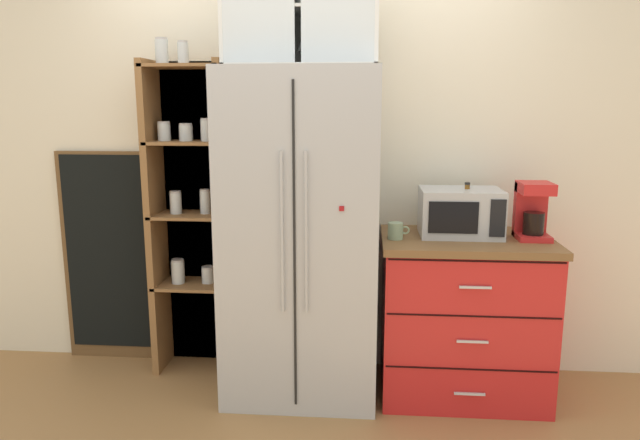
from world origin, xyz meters
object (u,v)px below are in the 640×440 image
coffee_maker (532,210)px  mug_navy (466,226)px  refrigerator (302,236)px  bottle_amber (466,212)px  mug_sage (396,231)px  microwave (460,212)px  chalkboard_menu (109,256)px

coffee_maker → mug_navy: size_ratio=2.71×
refrigerator → bottle_amber: (0.91, 0.08, 0.13)m
mug_sage → bottle_amber: 0.42m
mug_sage → mug_navy: size_ratio=1.02×
microwave → bottle_amber: 0.03m
microwave → chalkboard_menu: size_ratio=0.33×
refrigerator → mug_sage: bearing=-5.3°
mug_sage → chalkboard_menu: (-1.79, 0.36, -0.28)m
mug_navy → bottle_amber: bearing=110.1°
bottle_amber → mug_navy: bearing=-69.9°
coffee_maker → mug_sage: coffee_maker is taller
mug_navy → bottle_amber: bottle_amber is taller
refrigerator → bottle_amber: bearing=5.3°
refrigerator → mug_sage: refrigerator is taller
mug_sage → coffee_maker: bearing=6.4°
mug_sage → bottle_amber: bottle_amber is taller
refrigerator → microwave: size_ratio=4.13×
mug_sage → microwave: bearing=19.2°
mug_navy → chalkboard_menu: chalkboard_menu is taller
coffee_maker → bottle_amber: 0.35m
refrigerator → coffee_maker: size_ratio=5.86×
microwave → mug_navy: bearing=4.0°
chalkboard_menu → bottle_amber: bearing=-6.1°
microwave → mug_sage: microwave is taller
refrigerator → microwave: (0.87, 0.08, 0.13)m
coffee_maker → mug_navy: bearing=172.6°
refrigerator → bottle_amber: size_ratio=6.13×
refrigerator → chalkboard_menu: bearing=166.1°
refrigerator → mug_sage: size_ratio=15.52×
mug_navy → chalkboard_menu: (-2.18, 0.24, -0.28)m
mug_navy → bottle_amber: size_ratio=0.39×
microwave → chalkboard_menu: chalkboard_menu is taller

